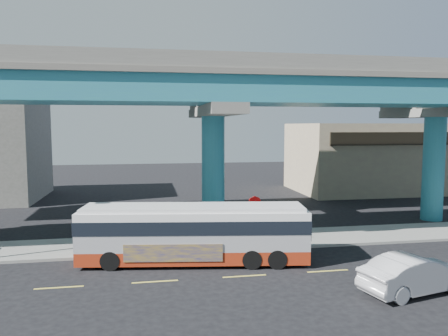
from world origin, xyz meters
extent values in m
plane|color=black|center=(0.00, 0.00, 0.00)|extent=(120.00, 120.00, 0.00)
cube|color=gray|center=(0.00, 5.50, 0.07)|extent=(70.00, 4.00, 0.15)
cube|color=#D8C64C|center=(-8.00, -0.30, 0.01)|extent=(2.00, 0.12, 0.01)
cube|color=#D8C64C|center=(-4.00, -0.30, 0.01)|extent=(2.00, 0.12, 0.01)
cube|color=#D8C64C|center=(0.00, -0.30, 0.01)|extent=(2.00, 0.12, 0.01)
cube|color=#D8C64C|center=(4.00, -0.30, 0.01)|extent=(2.00, 0.12, 0.01)
cube|color=#D8C64C|center=(8.00, -0.30, 0.01)|extent=(2.00, 0.12, 0.01)
cylinder|color=teal|center=(0.00, 9.00, 3.70)|extent=(1.50, 1.50, 7.40)
cube|color=gray|center=(0.00, 9.00, 7.70)|extent=(2.00, 12.00, 0.60)
cube|color=gray|center=(0.00, 12.50, 8.60)|extent=(1.80, 5.00, 1.20)
cylinder|color=teal|center=(16.00, 9.00, 3.70)|extent=(1.50, 1.50, 7.40)
cube|color=gray|center=(16.00, 9.00, 7.70)|extent=(2.00, 12.00, 0.60)
cube|color=gray|center=(16.00, 12.50, 8.60)|extent=(1.80, 5.00, 1.20)
cube|color=teal|center=(0.00, 5.50, 8.70)|extent=(52.00, 5.00, 1.40)
cube|color=gray|center=(0.00, 5.50, 9.55)|extent=(52.00, 5.40, 0.30)
cube|color=gray|center=(0.00, 3.00, 10.10)|extent=(52.00, 0.25, 0.80)
cube|color=gray|center=(0.00, 8.00, 10.10)|extent=(52.00, 0.25, 0.80)
cube|color=teal|center=(0.00, 12.50, 9.90)|extent=(52.00, 5.00, 1.40)
cube|color=gray|center=(0.00, 12.50, 10.75)|extent=(52.00, 5.40, 0.30)
cube|color=gray|center=(0.00, 10.00, 11.30)|extent=(52.00, 0.25, 0.80)
cube|color=gray|center=(0.00, 15.00, 11.30)|extent=(52.00, 0.25, 0.80)
cube|color=tan|center=(18.00, 23.00, 3.50)|extent=(14.00, 10.00, 7.00)
cube|color=black|center=(18.00, 17.90, 5.60)|extent=(12.00, 0.25, 1.20)
cube|color=maroon|center=(-2.03, 2.07, 0.51)|extent=(11.36, 3.97, 0.65)
cube|color=#B2B2B7|center=(-2.03, 2.07, 1.53)|extent=(11.36, 3.97, 1.39)
cube|color=black|center=(-2.03, 2.07, 1.99)|extent=(11.43, 4.03, 0.65)
cube|color=silver|center=(-2.03, 2.07, 2.51)|extent=(11.36, 3.97, 0.37)
cube|color=silver|center=(-2.03, 2.07, 2.78)|extent=(10.93, 3.67, 0.19)
cube|color=black|center=(3.49, 1.25, 1.86)|extent=(0.37, 2.10, 1.11)
cube|color=black|center=(-7.56, 2.88, 1.86)|extent=(0.37, 2.10, 1.11)
cube|color=navy|center=(-3.13, 1.01, 0.85)|extent=(4.60, 0.73, 0.84)
cylinder|color=black|center=(-6.04, 1.58, 0.46)|extent=(0.96, 0.41, 0.93)
cylinder|color=black|center=(-5.73, 3.69, 0.46)|extent=(0.96, 0.41, 0.93)
cylinder|color=black|center=(0.56, 0.60, 0.46)|extent=(0.96, 0.41, 0.93)
cylinder|color=black|center=(0.88, 2.71, 0.46)|extent=(0.96, 0.41, 0.93)
cylinder|color=black|center=(1.76, 0.43, 0.46)|extent=(0.96, 0.41, 0.93)
cylinder|color=black|center=(2.07, 2.54, 0.46)|extent=(0.96, 0.41, 0.93)
imported|color=#BCBCC1|center=(6.40, -3.40, 0.78)|extent=(3.75, 5.47, 1.56)
cylinder|color=gray|center=(1.58, 4.20, 1.35)|extent=(0.06, 0.06, 2.41)
cylinder|color=#B20A0A|center=(1.58, 4.17, 2.50)|extent=(0.82, 0.19, 0.83)
camera|label=1|loc=(-4.28, -19.01, 6.79)|focal=35.00mm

